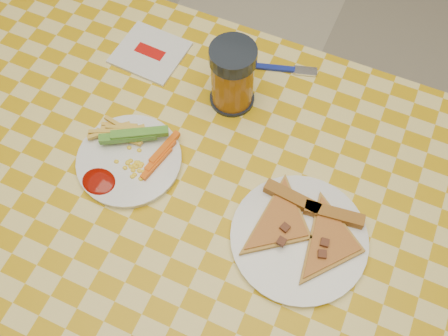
{
  "coord_description": "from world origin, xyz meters",
  "views": [
    {
      "loc": [
        0.19,
        -0.31,
        1.59
      ],
      "look_at": [
        0.02,
        0.08,
        0.78
      ],
      "focal_mm": 40.0,
      "sensor_mm": 36.0,
      "label": 1
    }
  ],
  "objects_px": {
    "plate_left": "(130,161)",
    "drink_glass": "(233,77)",
    "plate_right": "(299,239)",
    "table": "(199,221)"
  },
  "relations": [
    {
      "from": "plate_left",
      "to": "plate_right",
      "type": "bearing_deg",
      "value": -2.75
    },
    {
      "from": "table",
      "to": "drink_glass",
      "type": "bearing_deg",
      "value": 98.47
    },
    {
      "from": "table",
      "to": "plate_left",
      "type": "xyz_separation_m",
      "value": [
        -0.16,
        0.03,
        0.08
      ]
    },
    {
      "from": "plate_left",
      "to": "drink_glass",
      "type": "bearing_deg",
      "value": 60.87
    },
    {
      "from": "plate_right",
      "to": "drink_glass",
      "type": "bearing_deg",
      "value": 134.58
    },
    {
      "from": "plate_left",
      "to": "table",
      "type": "bearing_deg",
      "value": -11.21
    },
    {
      "from": "plate_left",
      "to": "drink_glass",
      "type": "distance_m",
      "value": 0.25
    },
    {
      "from": "drink_glass",
      "to": "plate_left",
      "type": "bearing_deg",
      "value": -119.13
    },
    {
      "from": "plate_right",
      "to": "drink_glass",
      "type": "relative_size",
      "value": 1.6
    },
    {
      "from": "plate_left",
      "to": "drink_glass",
      "type": "relative_size",
      "value": 1.32
    }
  ]
}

